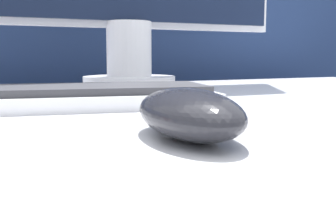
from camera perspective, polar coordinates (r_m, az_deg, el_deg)
partition_panel at (r=1.00m, az=-15.19°, el=-9.98°), size 5.00×0.03×1.00m
computer_mouse_near at (r=0.27m, az=2.97°, el=-1.21°), size 0.06×0.12×0.04m
keyboard at (r=0.45m, az=-16.80°, el=1.08°), size 0.38×0.17×0.02m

